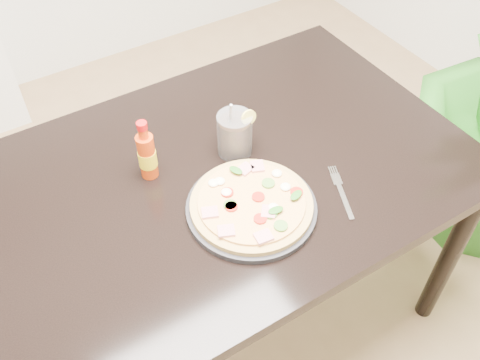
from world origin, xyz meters
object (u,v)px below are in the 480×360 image
pizza (252,203)px  hot_sauce_bottle (147,155)px  cola_cup (235,135)px  plate (251,208)px  fork (341,190)px  dining_table (218,193)px

pizza → hot_sauce_bottle: bearing=123.3°
hot_sauce_bottle → cola_cup: 0.25m
plate → pizza: (0.00, 0.00, 0.02)m
plate → fork: size_ratio=1.84×
plate → hot_sauce_bottle: bearing=123.1°
pizza → hot_sauce_bottle: hot_sauce_bottle is taller
fork → plate: bearing=-173.5°
dining_table → cola_cup: cola_cup is taller
pizza → fork: bearing=-16.5°
cola_cup → hot_sauce_bottle: bearing=169.7°
hot_sauce_bottle → fork: 0.51m
dining_table → pizza: size_ratio=4.52×
plate → pizza: 0.02m
plate → cola_cup: bearing=69.4°
dining_table → fork: fork is taller
dining_table → hot_sauce_bottle: size_ratio=7.66×
dining_table → fork: bearing=-43.4°
cola_cup → fork: 0.32m
cola_cup → fork: cola_cup is taller
hot_sauce_bottle → cola_cup: size_ratio=0.98×
pizza → plate: bearing=-133.6°
plate → fork: 0.24m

